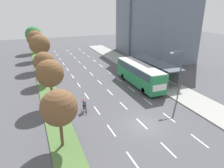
# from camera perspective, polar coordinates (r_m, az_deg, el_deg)

# --- Properties ---
(ground_plane) EXTENTS (140.00, 140.00, 0.00)m
(ground_plane) POSITION_cam_1_polar(r_m,az_deg,el_deg) (22.85, 8.44, -10.95)
(ground_plane) COLOR #4C4C51
(median_strip) EXTENTS (2.60, 52.00, 0.12)m
(median_strip) POSITION_cam_1_polar(r_m,az_deg,el_deg) (38.55, -17.93, 1.68)
(median_strip) COLOR #4C7038
(median_strip) RESTS_ON ground
(sidewalk_right) EXTENTS (4.50, 52.00, 0.15)m
(sidewalk_right) POSITION_cam_1_polar(r_m,az_deg,el_deg) (43.15, 5.90, 4.56)
(sidewalk_right) COLOR #9E9E99
(sidewalk_right) RESTS_ON ground
(lane_divider_left) EXTENTS (0.14, 49.05, 0.01)m
(lane_divider_left) POSITION_cam_1_polar(r_m,az_deg,el_deg) (38.19, -10.64, 2.08)
(lane_divider_left) COLOR white
(lane_divider_left) RESTS_ON ground
(lane_divider_center) EXTENTS (0.14, 49.05, 0.01)m
(lane_divider_center) POSITION_cam_1_polar(r_m,az_deg,el_deg) (38.96, -5.60, 2.71)
(lane_divider_center) COLOR white
(lane_divider_center) RESTS_ON ground
(lane_divider_right) EXTENTS (0.14, 49.05, 0.01)m
(lane_divider_right) POSITION_cam_1_polar(r_m,az_deg,el_deg) (40.02, -0.79, 3.29)
(lane_divider_right) COLOR white
(lane_divider_right) RESTS_ON ground
(bus_shelter) EXTENTS (2.90, 11.45, 2.86)m
(bus_shelter) POSITION_cam_1_polar(r_m,az_deg,el_deg) (36.46, 11.98, 4.17)
(bus_shelter) COLOR gray
(bus_shelter) RESTS_ON sidewalk_right
(bus) EXTENTS (2.54, 11.29, 3.37)m
(bus) POSITION_cam_1_polar(r_m,az_deg,el_deg) (32.85, 7.37, 3.02)
(bus) COLOR #28844C
(bus) RESTS_ON ground
(cyclist) EXTENTS (0.46, 1.82, 1.71)m
(cyclist) POSITION_cam_1_polar(r_m,az_deg,el_deg) (25.22, -7.44, -5.67)
(cyclist) COLOR black
(cyclist) RESTS_ON ground
(median_tree_nearest) EXTENTS (3.17, 3.17, 5.30)m
(median_tree_nearest) POSITION_cam_1_polar(r_m,az_deg,el_deg) (18.21, -14.16, -6.28)
(median_tree_nearest) COLOR brown
(median_tree_nearest) RESTS_ON median_strip
(median_tree_second) EXTENTS (3.36, 3.36, 5.83)m
(median_tree_second) POSITION_cam_1_polar(r_m,az_deg,el_deg) (26.12, -16.51, 2.75)
(median_tree_second) COLOR brown
(median_tree_second) RESTS_ON median_strip
(median_tree_third) EXTENTS (3.25, 3.25, 5.07)m
(median_tree_third) POSITION_cam_1_polar(r_m,az_deg,el_deg) (34.63, -17.97, 5.64)
(median_tree_third) COLOR brown
(median_tree_third) RESTS_ON median_strip
(median_tree_fourth) EXTENTS (3.89, 3.89, 6.70)m
(median_tree_fourth) POSITION_cam_1_polar(r_m,az_deg,el_deg) (42.85, -19.00, 10.03)
(median_tree_fourth) COLOR brown
(median_tree_fourth) RESTS_ON median_strip
(median_tree_fifth) EXTENTS (3.75, 3.75, 6.56)m
(median_tree_fifth) POSITION_cam_1_polar(r_m,az_deg,el_deg) (51.40, -20.02, 11.41)
(median_tree_fifth) COLOR brown
(median_tree_fifth) RESTS_ON median_strip
(median_tree_farthest) EXTENTS (4.13, 4.13, 6.70)m
(median_tree_farthest) POSITION_cam_1_polar(r_m,az_deg,el_deg) (59.98, -20.53, 12.44)
(median_tree_farthest) COLOR brown
(median_tree_farthest) RESTS_ON median_strip
(streetlight) EXTENTS (1.91, 0.24, 6.50)m
(streetlight) POSITION_cam_1_polar(r_m,az_deg,el_deg) (28.38, 17.78, 3.23)
(streetlight) COLOR #4C4C51
(streetlight) RESTS_ON sidewalk_right
(building_near_right) EXTENTS (9.21, 14.93, 18.22)m
(building_near_right) POSITION_cam_1_polar(r_m,az_deg,el_deg) (50.74, 13.50, 16.88)
(building_near_right) COLOR slate
(building_near_right) RESTS_ON ground
(building_mid_right) EXTENTS (11.41, 8.35, 14.23)m
(building_mid_right) POSITION_cam_1_polar(r_m,az_deg,el_deg) (60.06, 7.92, 15.79)
(building_mid_right) COLOR slate
(building_mid_right) RESTS_ON ground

